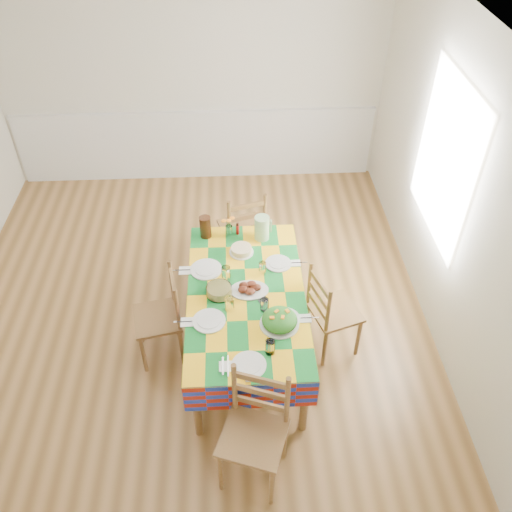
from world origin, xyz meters
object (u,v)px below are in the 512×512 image
(meat_platter, at_px, (249,289))
(chair_left, at_px, (162,317))
(tea_pitcher, at_px, (205,227))
(chair_right, at_px, (330,312))
(chair_far, at_px, (243,230))
(chair_near, at_px, (255,432))
(dining_table, at_px, (246,300))
(green_pitcher, at_px, (262,228))

(meat_platter, relative_size, chair_left, 0.35)
(tea_pitcher, height_order, chair_right, chair_right)
(chair_far, height_order, chair_right, chair_far)
(tea_pitcher, relative_size, chair_right, 0.23)
(chair_far, distance_m, chair_left, 1.35)
(chair_far, relative_size, chair_right, 1.04)
(tea_pitcher, bearing_deg, chair_near, -79.36)
(chair_near, bearing_deg, chair_far, 109.34)
(chair_far, distance_m, chair_right, 1.36)
(dining_table, height_order, chair_right, chair_right)
(green_pitcher, bearing_deg, chair_left, -141.58)
(dining_table, distance_m, tea_pitcher, 0.87)
(meat_platter, xyz_separation_m, chair_far, (-0.01, 1.11, -0.26))
(meat_platter, xyz_separation_m, green_pitcher, (0.15, 0.69, 0.09))
(chair_near, bearing_deg, green_pitcher, 104.39)
(dining_table, height_order, green_pitcher, green_pitcher)
(chair_left, relative_size, chair_right, 0.99)
(chair_near, bearing_deg, dining_table, 110.03)
(dining_table, height_order, chair_left, chair_left)
(green_pitcher, height_order, chair_far, chair_far)
(dining_table, height_order, meat_platter, meat_platter)
(tea_pitcher, relative_size, chair_far, 0.22)
(chair_left, distance_m, chair_right, 1.45)
(chair_left, xyz_separation_m, chair_right, (1.45, -0.02, 0.00))
(green_pitcher, distance_m, chair_right, 0.99)
(green_pitcher, height_order, chair_left, green_pitcher)
(tea_pitcher, xyz_separation_m, chair_left, (-0.38, -0.77, -0.36))
(chair_left, bearing_deg, chair_right, 77.83)
(chair_far, relative_size, chair_left, 1.04)
(meat_platter, bearing_deg, green_pitcher, 77.93)
(chair_far, xyz_separation_m, chair_right, (0.71, -1.15, -0.02))
(meat_platter, relative_size, chair_far, 0.34)
(chair_near, bearing_deg, tea_pitcher, 119.91)
(dining_table, relative_size, chair_left, 1.98)
(tea_pitcher, relative_size, chair_near, 0.21)
(chair_near, height_order, chair_right, chair_near)
(chair_near, bearing_deg, meat_platter, 108.73)
(chair_left, bearing_deg, meat_platter, 80.20)
(tea_pitcher, distance_m, chair_far, 0.62)
(meat_platter, height_order, chair_far, chair_far)
(chair_far, xyz_separation_m, chair_left, (-0.74, -1.13, -0.02))
(tea_pitcher, distance_m, chair_left, 0.93)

